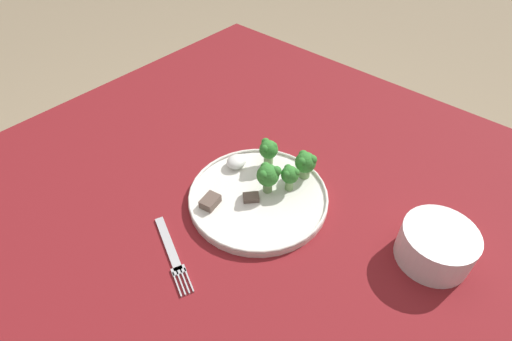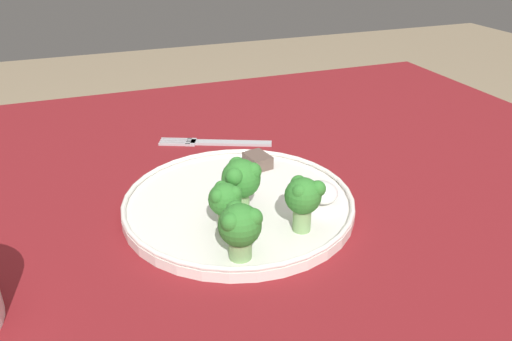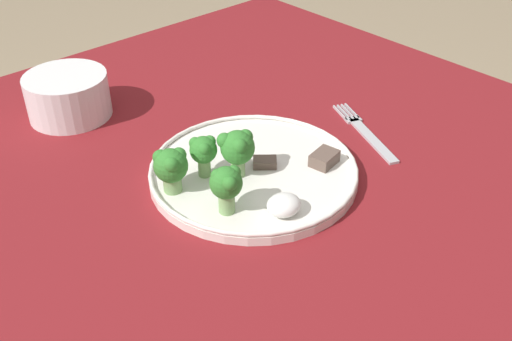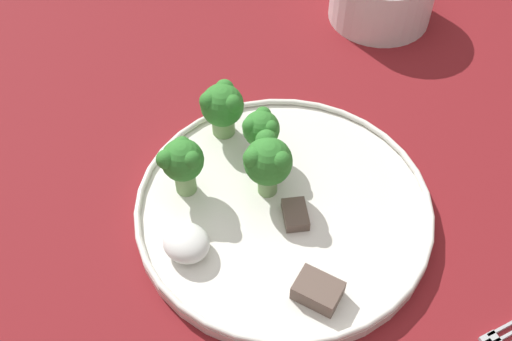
# 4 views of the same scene
# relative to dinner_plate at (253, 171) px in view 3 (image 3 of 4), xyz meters

# --- Properties ---
(table) EXTENTS (1.09, 1.13, 0.73)m
(table) POSITION_rel_dinner_plate_xyz_m (-0.03, -0.04, -0.10)
(table) COLOR maroon
(table) RESTS_ON ground_plane
(dinner_plate) EXTENTS (0.27, 0.27, 0.02)m
(dinner_plate) POSITION_rel_dinner_plate_xyz_m (0.00, 0.00, 0.00)
(dinner_plate) COLOR white
(dinner_plate) RESTS_ON table
(fork) EXTENTS (0.09, 0.17, 0.00)m
(fork) POSITION_rel_dinner_plate_xyz_m (0.20, -0.03, -0.01)
(fork) COLOR #B2B2B7
(fork) RESTS_ON table
(cream_bowl) EXTENTS (0.13, 0.13, 0.07)m
(cream_bowl) POSITION_rel_dinner_plate_xyz_m (-0.10, 0.31, 0.02)
(cream_bowl) COLOR white
(cream_bowl) RESTS_ON table
(broccoli_floret_near_rim_left) EXTENTS (0.05, 0.04, 0.06)m
(broccoli_floret_near_rim_left) POSITION_rel_dinner_plate_xyz_m (-0.02, 0.00, 0.04)
(broccoli_floret_near_rim_left) COLOR #7FA866
(broccoli_floret_near_rim_left) RESTS_ON dinner_plate
(broccoli_floret_center_left) EXTENTS (0.04, 0.04, 0.06)m
(broccoli_floret_center_left) POSITION_rel_dinner_plate_xyz_m (-0.11, 0.03, 0.04)
(broccoli_floret_center_left) COLOR #7FA866
(broccoli_floret_center_left) RESTS_ON dinner_plate
(broccoli_floret_back_left) EXTENTS (0.04, 0.04, 0.06)m
(broccoli_floret_back_left) POSITION_rel_dinner_plate_xyz_m (-0.06, 0.03, 0.04)
(broccoli_floret_back_left) COLOR #7FA866
(broccoli_floret_back_left) RESTS_ON dinner_plate
(broccoli_floret_front_left) EXTENTS (0.04, 0.04, 0.06)m
(broccoli_floret_front_left) POSITION_rel_dinner_plate_xyz_m (-0.08, -0.05, 0.04)
(broccoli_floret_front_left) COLOR #7FA866
(broccoli_floret_front_left) RESTS_ON dinner_plate
(meat_slice_front_slice) EXTENTS (0.04, 0.03, 0.02)m
(meat_slice_front_slice) POSITION_rel_dinner_plate_xyz_m (0.08, -0.05, 0.01)
(meat_slice_front_slice) COLOR brown
(meat_slice_front_slice) RESTS_ON dinner_plate
(meat_slice_middle_slice) EXTENTS (0.04, 0.04, 0.01)m
(meat_slice_middle_slice) POSITION_rel_dinner_plate_xyz_m (0.02, -0.00, 0.01)
(meat_slice_middle_slice) COLOR brown
(meat_slice_middle_slice) RESTS_ON dinner_plate
(sauce_dollop) EXTENTS (0.04, 0.04, 0.02)m
(sauce_dollop) POSITION_rel_dinner_plate_xyz_m (-0.03, -0.09, 0.01)
(sauce_dollop) COLOR white
(sauce_dollop) RESTS_ON dinner_plate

